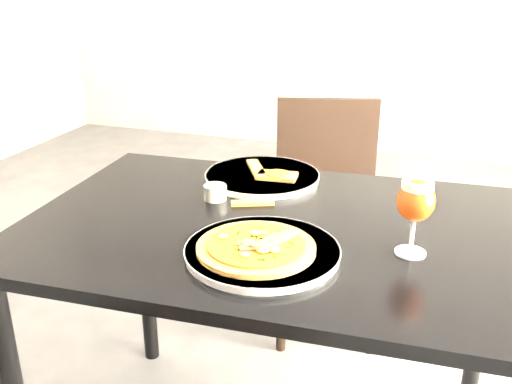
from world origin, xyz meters
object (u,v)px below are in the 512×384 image
(chair_far, at_px, (326,208))
(beer_glass, at_px, (416,201))
(pizza, at_px, (256,246))
(dining_table, at_px, (276,256))

(chair_far, height_order, beer_glass, beer_glass)
(chair_far, distance_m, pizza, 0.99)
(pizza, bearing_deg, chair_far, 92.56)
(dining_table, relative_size, beer_glass, 7.42)
(dining_table, xyz_separation_m, pizza, (0.01, -0.18, 0.12))
(chair_far, xyz_separation_m, beer_glass, (0.35, -0.82, 0.39))
(beer_glass, bearing_deg, pizza, -158.26)
(pizza, relative_size, beer_glass, 1.50)
(chair_far, relative_size, pizza, 3.45)
(pizza, height_order, beer_glass, beer_glass)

